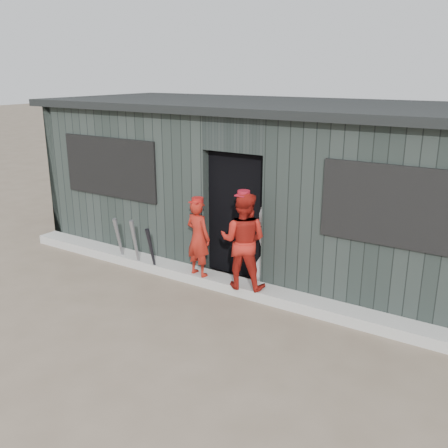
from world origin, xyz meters
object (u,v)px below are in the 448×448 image
Objects in this scene: player_red_left at (198,238)px; bat_right at (152,251)px; bat_mid at (136,245)px; bat_left at (119,241)px; dugout at (278,183)px; player_red_right at (243,241)px; player_grey_back at (268,246)px.

bat_right is at bearing 17.08° from player_red_left.
bat_mid is 1.11× the size of bat_right.
dugout reaches higher than bat_left.
player_red_right is at bearing 1.04° from bat_left.
bat_right is (0.74, -0.05, -0.02)m from bat_left.
bat_mid is 0.63× the size of player_red_right.
player_red_right reaches higher than player_grey_back.
bat_right is at bearing -11.26° from player_red_right.
dugout reaches higher than bat_mid.
dugout is at bearing -93.69° from player_red_left.
bat_left is 0.71× the size of player_red_left.
player_red_right is at bearing -171.78° from player_red_left.
bat_mid is 0.33m from bat_right.
bat_left reaches higher than bat_right.
player_red_right is (0.78, -0.02, 0.10)m from player_red_left.
player_red_left reaches higher than bat_left.
player_red_left is 1.90m from dugout.
dugout is at bearing -68.82° from player_grey_back.
player_grey_back is (0.90, 0.52, -0.11)m from player_red_left.
bat_left is 0.10× the size of dugout.
bat_right is 0.57× the size of player_red_right.
dugout is at bearing 50.24° from bat_mid.
player_red_right is 0.17× the size of dugout.
bat_mid is 1.98m from player_red_right.
bat_mid is 2.59m from dugout.
player_red_left is 1.04m from player_grey_back.
player_red_left is at bearing 5.60° from bat_mid.
player_grey_back reaches higher than bat_right.
player_grey_back reaches higher than bat_mid.
bat_left is 0.60× the size of player_red_right.
player_red_left is at bearing 2.16° from bat_left.
bat_right is 0.67× the size of player_red_left.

